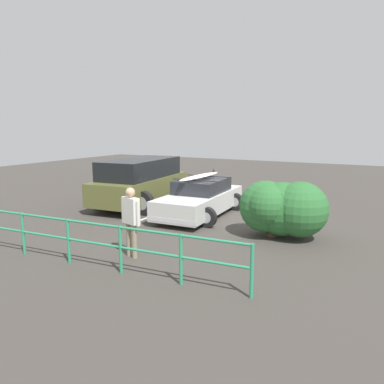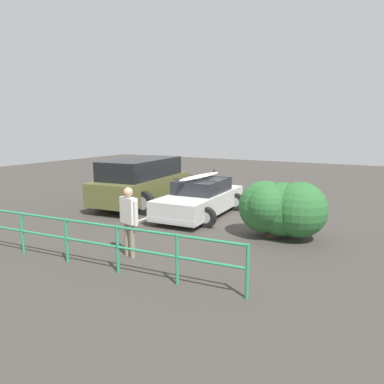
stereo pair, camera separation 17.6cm
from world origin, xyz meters
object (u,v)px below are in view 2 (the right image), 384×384
at_px(sedan_car, 201,198).
at_px(bush_near_left, 280,208).
at_px(suv_car, 142,181).
at_px(person_bystander, 129,216).

bearing_deg(sedan_car, bush_near_left, 157.64).
height_order(suv_car, person_bystander, suv_car).
relative_size(suv_car, bush_near_left, 2.03).
bearing_deg(sedan_car, person_bystander, 96.36).
distance_m(suv_car, bush_near_left, 6.46).
bearing_deg(person_bystander, suv_car, -55.90).
distance_m(sedan_car, bush_near_left, 3.56).
distance_m(sedan_car, suv_car, 2.98).
height_order(suv_car, bush_near_left, suv_car).
bearing_deg(person_bystander, sedan_car, -83.64).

